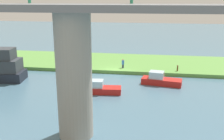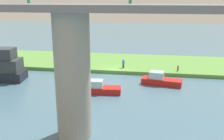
{
  "view_description": "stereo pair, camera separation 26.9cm",
  "coord_description": "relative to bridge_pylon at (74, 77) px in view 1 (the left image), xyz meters",
  "views": [
    {
      "loc": [
        -5.39,
        35.98,
        10.71
      ],
      "look_at": [
        -0.54,
        5.0,
        2.0
      ],
      "focal_mm": 42.02,
      "sensor_mm": 36.0,
      "label": 1
    },
    {
      "loc": [
        -5.66,
        35.94,
        10.71
      ],
      "look_at": [
        -0.54,
        5.0,
        2.0
      ],
      "focal_mm": 42.02,
      "sensor_mm": 36.0,
      "label": 2
    }
  ],
  "objects": [
    {
      "name": "person_on_bank",
      "position": [
        -1.53,
        -19.42,
        -3.68
      ],
      "size": [
        0.44,
        0.44,
        1.39
      ],
      "color": "#2D334C",
      "rests_on": "grassy_bank"
    },
    {
      "name": "riverboat_paddlewheel",
      "position": [
        0.03,
        -9.76,
        -4.33
      ],
      "size": [
        4.7,
        2.02,
        1.52
      ],
      "color": "red",
      "rests_on": "ground"
    },
    {
      "name": "ground_plane",
      "position": [
        -0.38,
        -17.67,
        -4.88
      ],
      "size": [
        160.0,
        160.0,
        0.0
      ],
      "primitive_type": "plane",
      "color": "#476B7F"
    },
    {
      "name": "houseboat_blue",
      "position": [
        -6.95,
        -14.01,
        -4.29
      ],
      "size": [
        5.19,
        2.56,
        1.65
      ],
      "color": "red",
      "rests_on": "ground"
    },
    {
      "name": "grassy_bank",
      "position": [
        -0.38,
        -23.67,
        -4.63
      ],
      "size": [
        80.0,
        12.0,
        0.5
      ],
      "primitive_type": "cube",
      "color": "#5B9342",
      "rests_on": "ground"
    },
    {
      "name": "mooring_post",
      "position": [
        -9.47,
        -19.01,
        -3.97
      ],
      "size": [
        0.2,
        0.2,
        0.81
      ],
      "primitive_type": "cylinder",
      "color": "brown",
      "rests_on": "grassy_bank"
    },
    {
      "name": "bridge_pylon",
      "position": [
        0.0,
        0.0,
        0.0
      ],
      "size": [
        2.71,
        2.71,
        9.76
      ],
      "primitive_type": "cylinder",
      "color": "#9E998E",
      "rests_on": "ground"
    },
    {
      "name": "bridge_span",
      "position": [
        -0.0,
        -0.02,
        5.38
      ],
      "size": [
        57.34,
        4.3,
        3.25
      ],
      "color": "slate",
      "rests_on": "bridge_pylon"
    }
  ]
}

